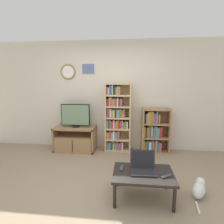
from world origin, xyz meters
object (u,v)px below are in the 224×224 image
object	(u,v)px
television	(76,116)
tv_stand	(75,139)
coffee_table	(143,175)
remote_near_laptop	(166,176)
bookshelf_tall	(117,118)
laptop	(143,166)
bookshelf_short	(154,131)
cat	(199,189)
remote_far_from_laptop	(122,168)

from	to	relation	value
television	tv_stand	bearing A→B (deg)	-142.82
coffee_table	remote_near_laptop	size ratio (longest dim) A/B	5.23
bookshelf_tall	laptop	bearing A→B (deg)	-73.20
bookshelf_short	cat	size ratio (longest dim) A/B	1.93
television	remote_far_from_laptop	bearing A→B (deg)	-52.96
coffee_table	cat	xyz separation A→B (m)	(0.81, 0.11, -0.23)
coffee_table	cat	size ratio (longest dim) A/B	1.56
cat	remote_near_laptop	bearing A→B (deg)	-127.74
tv_stand	coffee_table	distance (m)	2.21
coffee_table	laptop	size ratio (longest dim) A/B	2.31
bookshelf_short	remote_far_from_laptop	world-z (taller)	bookshelf_short
laptop	cat	xyz separation A→B (m)	(0.81, 0.05, -0.34)
bookshelf_short	coffee_table	world-z (taller)	bookshelf_short
coffee_table	cat	bearing A→B (deg)	7.77
coffee_table	laptop	distance (m)	0.12
remote_far_from_laptop	remote_near_laptop	bearing A→B (deg)	-9.48
coffee_table	remote_far_from_laptop	world-z (taller)	remote_far_from_laptop
tv_stand	television	xyz separation A→B (m)	(0.02, 0.02, 0.56)
bookshelf_tall	remote_far_from_laptop	xyz separation A→B (m)	(0.21, -1.67, -0.40)
laptop	remote_near_laptop	bearing A→B (deg)	-26.42
bookshelf_tall	cat	xyz separation A→B (m)	(1.32, -1.64, -0.67)
cat	tv_stand	bearing A→B (deg)	178.42
television	bookshelf_short	size ratio (longest dim) A/B	0.66
bookshelf_tall	remote_far_from_laptop	bearing A→B (deg)	-82.84
laptop	bookshelf_short	bearing A→B (deg)	76.37
laptop	television	bearing A→B (deg)	131.52
tv_stand	remote_far_from_laptop	bearing A→B (deg)	-52.06
bookshelf_tall	cat	bearing A→B (deg)	-51.08
tv_stand	bookshelf_tall	distance (m)	1.12
tv_stand	bookshelf_tall	world-z (taller)	bookshelf_tall
coffee_table	cat	distance (m)	0.85
remote_far_from_laptop	cat	xyz separation A→B (m)	(1.11, 0.03, -0.28)
tv_stand	bookshelf_short	bearing A→B (deg)	3.89
tv_stand	remote_far_from_laptop	world-z (taller)	tv_stand
tv_stand	remote_near_laptop	world-z (taller)	tv_stand
coffee_table	laptop	world-z (taller)	laptop
bookshelf_short	remote_near_laptop	world-z (taller)	bookshelf_short
laptop	remote_far_from_laptop	distance (m)	0.31
bookshelf_short	remote_near_laptop	size ratio (longest dim) A/B	6.45
remote_near_laptop	laptop	bearing A→B (deg)	-145.10
television	laptop	world-z (taller)	television
cat	bookshelf_tall	bearing A→B (deg)	160.43
bookshelf_tall	remote_far_from_laptop	size ratio (longest dim) A/B	9.85
television	coffee_table	xyz separation A→B (m)	(1.48, -1.64, -0.51)
television	coffee_table	world-z (taller)	television
tv_stand	coffee_table	xyz separation A→B (m)	(1.51, -1.62, 0.05)
tv_stand	remote_near_laptop	xyz separation A→B (m)	(1.80, -1.70, 0.10)
bookshelf_tall	remote_near_laptop	bearing A→B (deg)	-66.07
remote_near_laptop	cat	bearing A→B (deg)	80.51
coffee_table	remote_near_laptop	xyz separation A→B (m)	(0.30, -0.08, 0.05)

